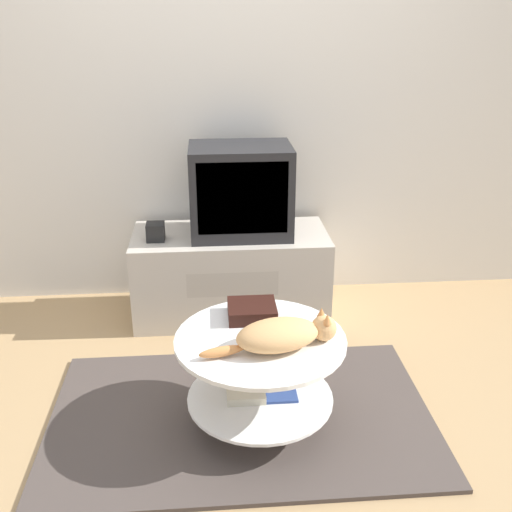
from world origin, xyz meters
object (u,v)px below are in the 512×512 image
(tv, at_px, (241,191))
(speaker, at_px, (156,232))
(dvd_box, at_px, (252,311))
(cat, at_px, (282,334))

(tv, xyz_separation_m, speaker, (-0.47, -0.07, -0.20))
(speaker, xyz_separation_m, dvd_box, (0.46, -0.81, -0.07))
(dvd_box, xyz_separation_m, cat, (0.10, -0.25, 0.03))
(tv, relative_size, speaker, 5.67)
(speaker, bearing_deg, tv, 8.82)
(cat, bearing_deg, tv, 81.16)
(cat, bearing_deg, dvd_box, 97.95)
(speaker, xyz_separation_m, cat, (0.56, -1.06, -0.05))
(tv, distance_m, cat, 1.16)
(tv, bearing_deg, speaker, -171.18)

